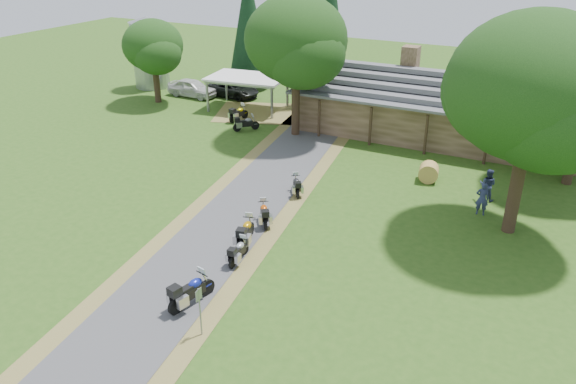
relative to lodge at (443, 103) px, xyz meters
The scene contains 23 objects.
ground 24.86m from the lodge, 104.04° to the right, with size 120.00×120.00×0.00m, color #2C5217.
driveway 21.17m from the lodge, 108.00° to the right, with size 46.00×46.00×0.00m, color #444447.
lodge is the anchor object (origin of this frame).
silo 28.58m from the lodge, behind, with size 3.31×3.31×6.72m, color gray.
carport 16.40m from the lodge, behind, with size 6.51×4.34×2.82m, color white, non-canonical shape.
car_white_sedan 23.02m from the lodge, behind, with size 6.13×2.59×2.04m, color silver.
car_dark_suv 19.78m from the lodge, behind, with size 5.62×2.39×2.15m, color black.
motorcycle_row_a 26.27m from the lodge, 99.24° to the right, with size 2.14×0.70×1.47m, color #141F95, non-canonical shape.
motorcycle_row_b 22.60m from the lodge, 100.85° to the right, with size 1.68×0.55×1.15m, color #A0A3A8, non-canonical shape.
motorcycle_row_c 21.18m from the lodge, 103.01° to the right, with size 2.07×0.68×1.42m, color #C08606, non-canonical shape.
motorcycle_row_d 19.05m from the lodge, 105.26° to the right, with size 1.83×0.60×1.25m, color #BF480A, non-canonical shape.
motorcycle_row_e 15.22m from the lodge, 109.70° to the right, with size 1.68×0.55×1.15m, color black, non-canonical shape.
motorcycle_carport_a 15.96m from the lodge, 165.67° to the right, with size 1.94×0.63×1.33m, color #BEB300, non-canonical shape.
motorcycle_carport_b 14.86m from the lodge, 157.00° to the right, with size 1.85×0.60×1.27m, color slate, non-canonical shape.
person_a 13.16m from the lodge, 67.30° to the right, with size 0.63×0.46×2.23m, color navy.
person_b 11.32m from the lodge, 63.52° to the right, with size 0.63×0.46×2.23m, color navy.
hay_bale 9.22m from the lodge, 81.19° to the right, with size 1.19×1.19×1.09m, color #AA7D3E.
sign_post 27.48m from the lodge, 95.73° to the right, with size 0.38×0.06×2.13m, color gray, non-canonical shape.
oak_lodge_left 11.40m from the lodge, 153.48° to the right, with size 7.36×7.36×11.45m, color black, non-canonical shape.
oak_driveway 15.34m from the lodge, 63.36° to the right, with size 8.27×8.27×12.23m, color black, non-canonical shape.
oak_silo 24.86m from the lodge, behind, with size 5.23×5.23×8.14m, color black, non-canonical shape.
cedar_near 12.80m from the lodge, 160.11° to the left, with size 3.95×3.95×14.13m, color black.
cedar_far 20.72m from the lodge, 164.70° to the left, with size 4.00×4.00×11.34m, color black.
Camera 1 is at (14.02, -17.16, 14.22)m, focal length 35.00 mm.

